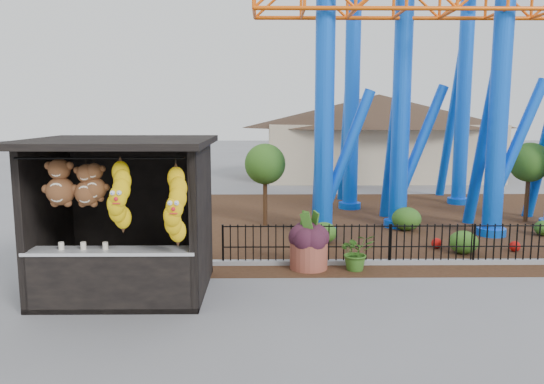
{
  "coord_description": "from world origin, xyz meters",
  "views": [
    {
      "loc": [
        -0.17,
        -9.27,
        3.62
      ],
      "look_at": [
        -0.05,
        1.5,
        2.0
      ],
      "focal_mm": 35.0,
      "sensor_mm": 36.0,
      "label": 1
    }
  ],
  "objects_px": {
    "roller_coaster": "(431,23)",
    "potted_plant": "(356,252)",
    "prize_booth": "(122,220)",
    "terracotta_planter": "(309,256)"
  },
  "relations": [
    {
      "from": "roller_coaster",
      "to": "potted_plant",
      "type": "xyz_separation_m",
      "value": [
        -3.21,
        -5.66,
        -6.0
      ]
    },
    {
      "from": "prize_booth",
      "to": "roller_coaster",
      "type": "bearing_deg",
      "value": 42.11
    },
    {
      "from": "roller_coaster",
      "to": "terracotta_planter",
      "type": "height_order",
      "value": "roller_coaster"
    },
    {
      "from": "prize_booth",
      "to": "roller_coaster",
      "type": "relative_size",
      "value": 0.32
    },
    {
      "from": "prize_booth",
      "to": "potted_plant",
      "type": "xyz_separation_m",
      "value": [
        4.9,
        1.67,
        -1.1
      ]
    },
    {
      "from": "prize_booth",
      "to": "potted_plant",
      "type": "distance_m",
      "value": 5.29
    },
    {
      "from": "prize_booth",
      "to": "potted_plant",
      "type": "bearing_deg",
      "value": 18.84
    },
    {
      "from": "prize_booth",
      "to": "terracotta_planter",
      "type": "relative_size",
      "value": 3.98
    },
    {
      "from": "prize_booth",
      "to": "terracotta_planter",
      "type": "xyz_separation_m",
      "value": [
        3.81,
        1.8,
        -1.22
      ]
    },
    {
      "from": "prize_booth",
      "to": "terracotta_planter",
      "type": "bearing_deg",
      "value": 25.27
    }
  ]
}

